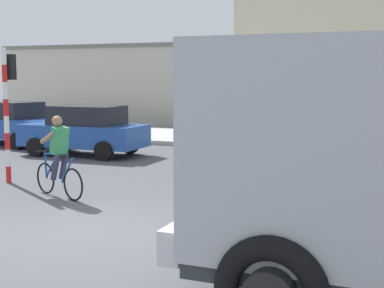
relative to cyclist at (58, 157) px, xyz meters
The scene contains 8 objects.
ground_plane 2.98m from the cyclist, 44.54° to the right, with size 120.00×120.00×0.00m, color #4C4C51.
sidewalk_far 11.57m from the cyclist, 79.86° to the left, with size 80.00×5.00×0.16m, color #ADADA8.
cyclist is the anchor object (origin of this frame).
traffic_light_pole 2.60m from the cyclist, 154.70° to the left, with size 0.24×0.43×3.20m.
car_red_near 9.89m from the cyclist, 134.77° to the left, with size 4.27×2.51×1.60m.
car_far_side 6.34m from the cyclist, 117.77° to the left, with size 4.01×1.90×1.60m.
building_corner_left 20.78m from the cyclist, 114.66° to the left, with size 12.18×6.18×4.21m.
building_mid_block 17.64m from the cyclist, 78.35° to the left, with size 8.72×5.53×6.31m.
Camera 1 is at (4.82, -7.65, 2.53)m, focal length 52.06 mm.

